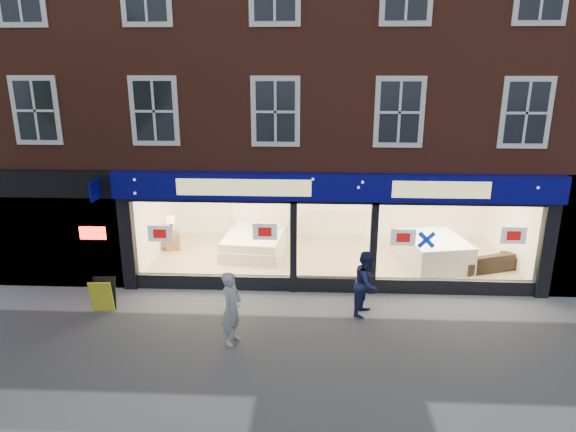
# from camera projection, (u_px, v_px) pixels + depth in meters

# --- Properties ---
(ground) EXTENTS (120.00, 120.00, 0.00)m
(ground) POSITION_uv_depth(u_px,v_px,m) (337.00, 353.00, 10.99)
(ground) COLOR gray
(ground) RESTS_ON ground
(showroom_floor) EXTENTS (11.00, 4.50, 0.10)m
(showroom_floor) POSITION_uv_depth(u_px,v_px,m) (330.00, 259.00, 15.99)
(showroom_floor) COLOR tan
(showroom_floor) RESTS_ON ground
(building) EXTENTS (19.00, 8.26, 10.30)m
(building) POSITION_uv_depth(u_px,v_px,m) (333.00, 37.00, 15.66)
(building) COLOR maroon
(building) RESTS_ON ground
(display_bed) EXTENTS (2.07, 2.42, 1.28)m
(display_bed) POSITION_uv_depth(u_px,v_px,m) (255.00, 242.00, 16.35)
(display_bed) COLOR white
(display_bed) RESTS_ON showroom_floor
(bedside_table) EXTENTS (0.58, 0.58, 0.55)m
(bedside_table) POSITION_uv_depth(u_px,v_px,m) (172.00, 241.00, 16.66)
(bedside_table) COLOR brown
(bedside_table) RESTS_ON showroom_floor
(mattress_stack) EXTENTS (2.03, 2.38, 0.83)m
(mattress_stack) POSITION_uv_depth(u_px,v_px,m) (434.00, 251.00, 15.38)
(mattress_stack) COLOR silver
(mattress_stack) RESTS_ON showroom_floor
(sofa) EXTENTS (1.94, 1.28, 0.53)m
(sofa) POSITION_uv_depth(u_px,v_px,m) (487.00, 261.00, 15.06)
(sofa) COLOR black
(sofa) RESTS_ON showroom_floor
(a_board) EXTENTS (0.58, 0.40, 0.86)m
(a_board) POSITION_uv_depth(u_px,v_px,m) (103.00, 295.00, 12.71)
(a_board) COLOR gold
(a_board) RESTS_ON ground
(pedestrian_grey) EXTENTS (0.58, 0.71, 1.67)m
(pedestrian_grey) POSITION_uv_depth(u_px,v_px,m) (232.00, 308.00, 11.17)
(pedestrian_grey) COLOR #93959A
(pedestrian_grey) RESTS_ON ground
(pedestrian_blue) EXTENTS (0.89, 0.98, 1.63)m
(pedestrian_blue) POSITION_uv_depth(u_px,v_px,m) (367.00, 283.00, 12.47)
(pedestrian_blue) COLOR #191E46
(pedestrian_blue) RESTS_ON ground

